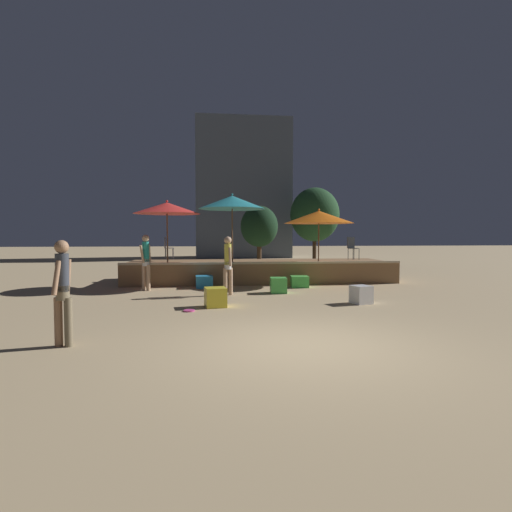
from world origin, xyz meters
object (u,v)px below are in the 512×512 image
(person_1, at_px, (228,263))
(person_0, at_px, (146,259))
(patio_umbrella_2, at_px, (167,208))
(patio_umbrella_0, at_px, (232,202))
(patio_umbrella_1, at_px, (319,217))
(background_tree_1, at_px, (315,215))
(cube_seat_1, at_px, (287,278))
(bistro_chair_1, at_px, (352,246))
(cube_seat_0, at_px, (204,282))
(cube_seat_4, at_px, (300,282))
(cube_seat_2, at_px, (216,297))
(cube_seat_3, at_px, (278,285))
(frisbee_disc, at_px, (189,311))
(bistro_chair_0, at_px, (167,246))
(background_tree_0, at_px, (259,227))
(cube_seat_5, at_px, (361,295))
(person_2, at_px, (63,289))

(person_1, bearing_deg, person_0, 133.52)
(patio_umbrella_2, bearing_deg, patio_umbrella_0, 2.70)
(patio_umbrella_1, height_order, patio_umbrella_2, patio_umbrella_2)
(patio_umbrella_1, xyz_separation_m, background_tree_1, (3.33, 13.30, 0.79))
(patio_umbrella_1, height_order, cube_seat_1, patio_umbrella_1)
(patio_umbrella_1, bearing_deg, bistro_chair_1, 22.97)
(person_1, bearing_deg, cube_seat_0, 92.89)
(cube_seat_4, bearing_deg, cube_seat_2, -129.86)
(patio_umbrella_2, relative_size, cube_seat_3, 5.73)
(cube_seat_3, relative_size, cube_seat_4, 0.80)
(frisbee_disc, bearing_deg, background_tree_1, 66.72)
(cube_seat_2, distance_m, cube_seat_3, 3.02)
(cube_seat_0, relative_size, person_1, 0.34)
(cube_seat_4, bearing_deg, bistro_chair_0, 150.28)
(person_0, bearing_deg, bistro_chair_1, -135.72)
(cube_seat_2, xyz_separation_m, bistro_chair_1, (5.49, 5.20, 1.16))
(cube_seat_3, distance_m, person_0, 4.47)
(patio_umbrella_2, height_order, background_tree_0, background_tree_0)
(cube_seat_0, bearing_deg, patio_umbrella_2, 157.17)
(cube_seat_3, xyz_separation_m, person_0, (-4.27, 1.03, 0.79))
(cube_seat_1, distance_m, background_tree_0, 9.24)
(patio_umbrella_2, height_order, cube_seat_3, patio_umbrella_2)
(cube_seat_5, distance_m, person_2, 7.32)
(patio_umbrella_0, bearing_deg, cube_seat_2, -98.52)
(patio_umbrella_0, relative_size, cube_seat_5, 5.79)
(cube_seat_0, height_order, bistro_chair_0, bistro_chair_0)
(bistro_chair_0, bearing_deg, person_0, 162.71)
(background_tree_1, bearing_deg, cube_seat_1, -109.02)
(cube_seat_5, relative_size, background_tree_1, 0.11)
(patio_umbrella_1, bearing_deg, background_tree_0, 97.11)
(patio_umbrella_1, bearing_deg, frisbee_disc, -132.00)
(background_tree_0, bearing_deg, cube_seat_5, -85.37)
(cube_seat_1, xyz_separation_m, person_1, (-2.39, -2.87, 0.80))
(cube_seat_5, xyz_separation_m, person_1, (-3.50, 1.90, 0.75))
(cube_seat_0, xyz_separation_m, background_tree_1, (7.62, 14.09, 3.09))
(cube_seat_1, bearing_deg, cube_seat_5, -76.93)
(frisbee_disc, bearing_deg, cube_seat_4, 48.63)
(cube_seat_3, relative_size, frisbee_disc, 1.97)
(cube_seat_4, xyz_separation_m, background_tree_1, (4.27, 14.25, 3.11))
(background_tree_1, bearing_deg, person_2, -114.77)
(cube_seat_4, height_order, background_tree_1, background_tree_1)
(person_0, bearing_deg, frisbee_disc, 143.31)
(patio_umbrella_1, xyz_separation_m, cube_seat_5, (-0.04, -4.48, -2.27))
(patio_umbrella_0, relative_size, patio_umbrella_1, 1.18)
(cube_seat_4, relative_size, background_tree_1, 0.13)
(background_tree_1, bearing_deg, bistro_chair_0, -128.67)
(patio_umbrella_1, relative_size, person_2, 1.61)
(bistro_chair_1, bearing_deg, patio_umbrella_1, -176.98)
(cube_seat_1, xyz_separation_m, cube_seat_2, (-2.79, -4.84, 0.06))
(person_1, height_order, bistro_chair_1, person_1)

